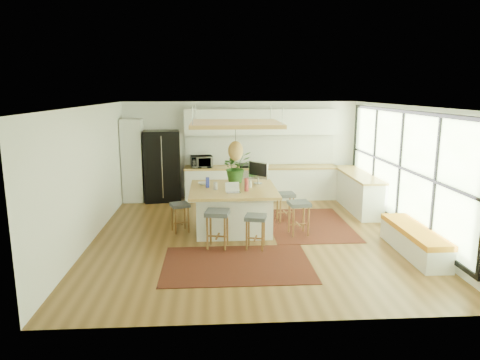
{
  "coord_description": "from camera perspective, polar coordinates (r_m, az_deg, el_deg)",
  "views": [
    {
      "loc": [
        -0.77,
        -8.71,
        3.0
      ],
      "look_at": [
        -0.2,
        0.5,
        1.1
      ],
      "focal_mm": 32.64,
      "sensor_mm": 36.0,
      "label": 1
    }
  ],
  "objects": [
    {
      "name": "stool_near_right",
      "position": [
        8.43,
        2.04,
        -6.66
      ],
      "size": [
        0.47,
        0.47,
        0.66
      ],
      "primitive_type": null,
      "rotation": [
        0.0,
        0.0,
        -0.23
      ],
      "color": "#404347",
      "rests_on": "floor"
    },
    {
      "name": "backsplash",
      "position": [
        12.38,
        2.61,
        3.96
      ],
      "size": [
        4.2,
        0.02,
        0.8
      ],
      "primitive_type": "cube",
      "color": "white",
      "rests_on": "wall_back"
    },
    {
      "name": "wall_left",
      "position": [
        9.21,
        -19.1,
        0.66
      ],
      "size": [
        0.0,
        7.0,
        7.0
      ],
      "primitive_type": "plane",
      "rotation": [
        1.57,
        0.0,
        1.57
      ],
      "color": "white",
      "rests_on": "ground"
    },
    {
      "name": "island",
      "position": [
        9.54,
        -0.9,
        -3.79
      ],
      "size": [
        1.85,
        1.85,
        0.93
      ],
      "primitive_type": null,
      "color": "#AD843D",
      "rests_on": "floor"
    },
    {
      "name": "stool_right_back",
      "position": [
        10.22,
        5.94,
        -3.44
      ],
      "size": [
        0.43,
        0.43,
        0.67
      ],
      "primitive_type": null,
      "rotation": [
        0.0,
        0.0,
        1.66
      ],
      "color": "#404347",
      "rests_on": "floor"
    },
    {
      "name": "window_bench",
      "position": [
        8.83,
        21.8,
        -7.39
      ],
      "size": [
        0.52,
        2.0,
        0.5
      ],
      "primitive_type": null,
      "color": "white",
      "rests_on": "floor"
    },
    {
      "name": "upper_cabinets",
      "position": [
        12.14,
        2.73,
        7.6
      ],
      "size": [
        4.2,
        0.34,
        0.7
      ],
      "primitive_type": "cube",
      "color": "white",
      "rests_on": "wall_back"
    },
    {
      "name": "ceiling_panel",
      "position": [
        9.17,
        -0.59,
        5.69
      ],
      "size": [
        1.86,
        1.86,
        0.8
      ],
      "primitive_type": null,
      "color": "#AD843D",
      "rests_on": "ceiling"
    },
    {
      "name": "ceiling",
      "position": [
        8.75,
        1.53,
        9.66
      ],
      "size": [
        7.0,
        7.0,
        0.0
      ],
      "primitive_type": "plane",
      "rotation": [
        3.14,
        0.0,
        0.0
      ],
      "color": "white",
      "rests_on": "ground"
    },
    {
      "name": "island_plant",
      "position": [
        9.96,
        -0.52,
        1.28
      ],
      "size": [
        0.88,
        0.92,
        0.56
      ],
      "primitive_type": "imported",
      "rotation": [
        0.0,
        0.0,
        0.41
      ],
      "color": "#1E4C19",
      "rests_on": "island"
    },
    {
      "name": "right_counter_base",
      "position": [
        11.62,
        15.12,
        -1.5
      ],
      "size": [
        0.6,
        2.5,
        0.88
      ],
      "primitive_type": "cube",
      "color": "white",
      "rests_on": "floor"
    },
    {
      "name": "island_bottle_3",
      "position": [
        9.47,
        1.19,
        -0.4
      ],
      "size": [
        0.07,
        0.07,
        0.19
      ],
      "primitive_type": "cylinder",
      "color": "beige",
      "rests_on": "island"
    },
    {
      "name": "stool_left_side",
      "position": [
        9.5,
        -7.82,
        -4.64
      ],
      "size": [
        0.48,
        0.48,
        0.63
      ],
      "primitive_type": null,
      "rotation": [
        0.0,
        0.0,
        -1.23
      ],
      "color": "#404347",
      "rests_on": "floor"
    },
    {
      "name": "stool_near_left",
      "position": [
        8.48,
        -2.96,
        -6.56
      ],
      "size": [
        0.51,
        0.51,
        0.75
      ],
      "primitive_type": null,
      "rotation": [
        0.0,
        0.0,
        -0.18
      ],
      "color": "#404347",
      "rests_on": "floor"
    },
    {
      "name": "back_counter_top",
      "position": [
        12.15,
        2.75,
        1.67
      ],
      "size": [
        4.24,
        0.64,
        0.05
      ],
      "primitive_type": "cube",
      "color": "#AD843D",
      "rests_on": "back_counter_base"
    },
    {
      "name": "right_counter_top",
      "position": [
        11.53,
        15.24,
        0.72
      ],
      "size": [
        0.64,
        2.54,
        0.05
      ],
      "primitive_type": "cube",
      "color": "#AD843D",
      "rests_on": "right_counter_base"
    },
    {
      "name": "monitor",
      "position": [
        9.82,
        2.39,
        1.0
      ],
      "size": [
        0.52,
        0.53,
        0.51
      ],
      "primitive_type": null,
      "rotation": [
        0.0,
        0.0,
        -0.79
      ],
      "color": "#A5A5AA",
      "rests_on": "island"
    },
    {
      "name": "window_wall",
      "position": [
        9.72,
        20.77,
        1.39
      ],
      "size": [
        0.1,
        6.2,
        2.6
      ],
      "primitive_type": null,
      "color": "black",
      "rests_on": "wall_right"
    },
    {
      "name": "back_counter_base",
      "position": [
        12.24,
        2.73,
        -0.45
      ],
      "size": [
        4.2,
        0.6,
        0.88
      ],
      "primitive_type": "cube",
      "color": "white",
      "rests_on": "floor"
    },
    {
      "name": "island_bowl",
      "position": [
        9.78,
        -4.84,
        -0.47
      ],
      "size": [
        0.24,
        0.24,
        0.05
      ],
      "primitive_type": "imported",
      "rotation": [
        0.0,
        0.0,
        -0.07
      ],
      "color": "beige",
      "rests_on": "island"
    },
    {
      "name": "floor",
      "position": [
        9.25,
        1.44,
        -7.3
      ],
      "size": [
        7.0,
        7.0,
        0.0
      ],
      "primitive_type": "plane",
      "color": "brown",
      "rests_on": "ground"
    },
    {
      "name": "pantry",
      "position": [
        12.24,
        -13.78,
        2.48
      ],
      "size": [
        0.55,
        0.6,
        2.25
      ],
      "primitive_type": "cube",
      "color": "white",
      "rests_on": "floor"
    },
    {
      "name": "laptop",
      "position": [
        8.97,
        -0.9,
        -0.92
      ],
      "size": [
        0.33,
        0.35,
        0.22
      ],
      "primitive_type": null,
      "rotation": [
        0.0,
        0.0,
        0.13
      ],
      "color": "#A5A5AA",
      "rests_on": "island"
    },
    {
      "name": "island_bottle_2",
      "position": [
        9.13,
        0.75,
        -0.87
      ],
      "size": [
        0.07,
        0.07,
        0.19
      ],
      "primitive_type": "cylinder",
      "color": "#A23636",
      "rests_on": "island"
    },
    {
      "name": "fridge",
      "position": [
        12.16,
        -10.15,
        1.63
      ],
      "size": [
        1.04,
        0.86,
        1.94
      ],
      "primitive_type": null,
      "rotation": [
        0.0,
        0.0,
        0.12
      ],
      "color": "black",
      "rests_on": "floor"
    },
    {
      "name": "wall_back",
      "position": [
        12.35,
        0.06,
        3.95
      ],
      "size": [
        6.5,
        0.0,
        6.5
      ],
      "primitive_type": "plane",
      "rotation": [
        1.57,
        0.0,
        0.0
      ],
      "color": "white",
      "rests_on": "ground"
    },
    {
      "name": "stool_right_front",
      "position": [
        9.3,
        7.67,
        -5.0
      ],
      "size": [
        0.47,
        0.47,
        0.72
      ],
      "primitive_type": null,
      "rotation": [
        0.0,
        0.0,
        1.68
      ],
      "color": "#404347",
      "rests_on": "floor"
    },
    {
      "name": "microwave",
      "position": [
        12.0,
        -5.05,
        2.58
      ],
      "size": [
        0.62,
        0.41,
        0.39
      ],
      "primitive_type": "imported",
      "rotation": [
        0.0,
        0.0,
        0.16
      ],
      "color": "#A5A5AA",
      "rests_on": "back_counter_top"
    },
    {
      "name": "island_bottle_0",
      "position": [
        9.49,
        -4.26,
        -0.41
      ],
      "size": [
        0.07,
        0.07,
        0.19
      ],
      "primitive_type": "cylinder",
      "color": "#2F3BBD",
      "rests_on": "island"
    },
    {
      "name": "wall_right",
      "position": [
        9.74,
        20.91,
        1.1
      ],
      "size": [
        0.0,
        7.0,
        7.0
      ],
      "primitive_type": "plane",
      "rotation": [
        1.57,
        0.0,
        -1.57
      ],
      "color": "white",
      "rests_on": "ground"
    },
    {
      "name": "rug_near",
      "position": [
        7.8,
        -0.39,
        -10.94
      ],
      "size": [
        2.6,
        1.8,
        0.01
      ],
      "primitive_type": "cube",
      "color": "black",
      "rests_on": "floor"
    },
    {
      "name": "wall_front",
      "position": [
        5.52,
        4.68,
        -5.8
      ],
      "size": [
        6.5,
        0.0,
        6.5
      ],
      "primitive_type": "plane",
      "rotation": [
        -1.57,
        0.0,
        0.0
      ],
      "color": "white",
      "rests_on": "ground"
    },
    {
      "name": "island_bottle_1",
      "position": [
        9.25,
        -3.34,
        -0.72
      ],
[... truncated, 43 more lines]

